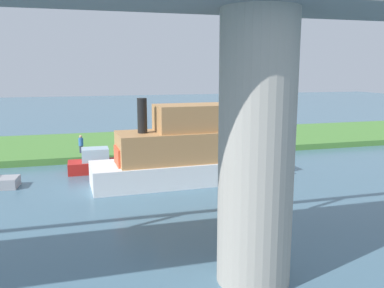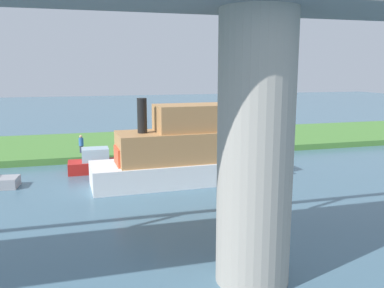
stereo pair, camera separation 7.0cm
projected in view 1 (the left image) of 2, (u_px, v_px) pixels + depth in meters
name	position (u px, v px, depth m)	size (l,w,h in m)	color
ground_plane	(159.00, 159.00, 32.22)	(160.00, 160.00, 0.00)	#476B7F
grassy_bank	(146.00, 143.00, 37.84)	(80.00, 12.00, 0.50)	#4C8438
bridge_pylon	(256.00, 151.00, 12.99)	(2.41, 2.41, 8.74)	#9E998E
person_on_bank	(81.00, 144.00, 32.01)	(0.41, 0.41, 1.39)	#2D334C
mooring_post	(191.00, 142.00, 34.11)	(0.20, 0.20, 1.01)	brown
houseboat_blue	(182.00, 151.00, 25.28)	(10.40, 3.73, 5.27)	white
riverboat_paddlewheel	(103.00, 163.00, 28.17)	(4.97, 1.82, 1.65)	red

